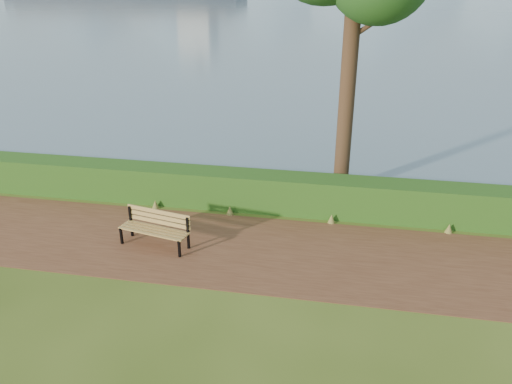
# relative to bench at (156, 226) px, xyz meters

# --- Properties ---
(ground) EXTENTS (140.00, 140.00, 0.00)m
(ground) POSITION_rel_bench_xyz_m (2.44, -0.17, -0.49)
(ground) COLOR #3E5016
(ground) RESTS_ON ground
(path) EXTENTS (40.00, 3.40, 0.01)m
(path) POSITION_rel_bench_xyz_m (2.44, 0.13, -0.49)
(path) COLOR #58311E
(path) RESTS_ON ground
(hedge) EXTENTS (32.00, 0.85, 1.00)m
(hedge) POSITION_rel_bench_xyz_m (2.44, 2.43, 0.01)
(hedge) COLOR #214B15
(hedge) RESTS_ON ground
(bench) EXTENTS (1.76, 0.83, 0.85)m
(bench) POSITION_rel_bench_xyz_m (0.00, 0.00, 0.00)
(bench) COLOR black
(bench) RESTS_ON ground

